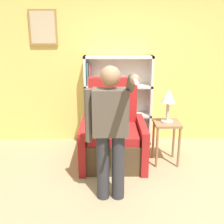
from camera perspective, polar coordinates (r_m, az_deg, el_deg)
ground_plane at (r=3.23m, az=6.15°, el=-19.45°), size 14.00×14.00×0.00m
wall_back at (r=4.65m, az=3.63°, el=10.56°), size 8.00×0.11×2.80m
bookcase at (r=4.60m, az=0.30°, el=2.28°), size 1.17×0.28×1.55m
armchair at (r=4.01m, az=0.23°, el=-5.61°), size 0.95×0.93×1.25m
person_standing at (r=2.91m, az=-0.35°, el=-3.40°), size 0.54×0.78×1.58m
side_table at (r=3.99m, az=11.76°, el=-4.10°), size 0.38×0.38×0.65m
table_lamp at (r=3.85m, az=12.19°, el=2.84°), size 0.20×0.20×0.50m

